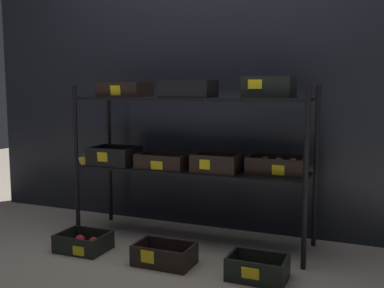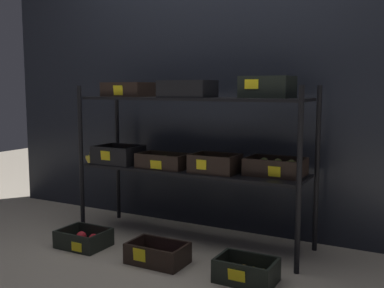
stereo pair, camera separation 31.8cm
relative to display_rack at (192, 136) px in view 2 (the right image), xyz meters
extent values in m
plane|color=gray|center=(-0.01, 0.01, -0.75)|extent=(10.00, 10.00, 0.00)
cube|color=black|center=(-0.01, 0.43, 0.34)|extent=(4.03, 0.12, 2.18)
cylinder|color=black|center=(-0.82, -0.21, -0.20)|extent=(0.03, 0.03, 1.10)
cylinder|color=black|center=(0.81, -0.21, -0.20)|extent=(0.03, 0.03, 1.10)
cylinder|color=black|center=(-0.82, 0.23, -0.20)|extent=(0.03, 0.03, 1.10)
cylinder|color=black|center=(0.81, 0.23, -0.20)|extent=(0.03, 0.03, 1.10)
cube|color=black|center=(-0.01, 0.01, -0.24)|extent=(1.60, 0.41, 0.02)
cube|color=black|center=(-0.01, 0.01, 0.26)|extent=(1.60, 0.41, 0.02)
cube|color=black|center=(-0.60, -0.04, -0.22)|extent=(0.33, 0.26, 0.01)
cube|color=black|center=(-0.60, -0.17, -0.16)|extent=(0.33, 0.02, 0.12)
cube|color=black|center=(-0.60, 0.08, -0.16)|extent=(0.33, 0.02, 0.12)
cube|color=black|center=(-0.76, -0.04, -0.16)|extent=(0.02, 0.23, 0.12)
cube|color=black|center=(-0.45, -0.04, -0.16)|extent=(0.02, 0.23, 0.12)
sphere|color=orange|center=(-0.69, -0.09, -0.19)|extent=(0.06, 0.06, 0.06)
sphere|color=orange|center=(-0.60, -0.09, -0.19)|extent=(0.06, 0.06, 0.06)
sphere|color=orange|center=(-0.52, -0.09, -0.19)|extent=(0.06, 0.06, 0.06)
sphere|color=orange|center=(-0.68, 0.00, -0.19)|extent=(0.06, 0.06, 0.06)
sphere|color=orange|center=(-0.60, 0.00, -0.19)|extent=(0.06, 0.06, 0.06)
sphere|color=orange|center=(-0.53, 0.00, -0.19)|extent=(0.06, 0.06, 0.06)
cube|color=yellow|center=(-0.62, -0.18, -0.16)|extent=(0.08, 0.01, 0.07)
cube|color=black|center=(-0.20, -0.06, -0.22)|extent=(0.36, 0.21, 0.01)
cube|color=black|center=(-0.20, -0.15, -0.17)|extent=(0.36, 0.02, 0.09)
cube|color=black|center=(-0.20, 0.04, -0.17)|extent=(0.36, 0.02, 0.09)
cube|color=black|center=(-0.37, -0.06, -0.17)|extent=(0.02, 0.18, 0.09)
cube|color=black|center=(-0.03, -0.06, -0.17)|extent=(0.02, 0.18, 0.09)
sphere|color=#81C741|center=(-0.29, -0.09, -0.18)|extent=(0.07, 0.07, 0.07)
sphere|color=#95BE32|center=(-0.20, -0.08, -0.18)|extent=(0.07, 0.07, 0.07)
sphere|color=#8ABE47|center=(-0.11, -0.08, -0.18)|extent=(0.07, 0.07, 0.07)
sphere|color=#86B246|center=(-0.29, -0.03, -0.18)|extent=(0.07, 0.07, 0.07)
sphere|color=#95C83F|center=(-0.20, -0.02, -0.18)|extent=(0.07, 0.07, 0.07)
sphere|color=#83C334|center=(-0.12, -0.03, -0.18)|extent=(0.07, 0.07, 0.07)
cube|color=yellow|center=(-0.20, -0.16, -0.19)|extent=(0.09, 0.01, 0.06)
cube|color=black|center=(0.20, -0.04, -0.22)|extent=(0.31, 0.23, 0.01)
cube|color=black|center=(0.20, -0.15, -0.16)|extent=(0.31, 0.02, 0.11)
cube|color=black|center=(0.20, 0.07, -0.16)|extent=(0.31, 0.02, 0.11)
cube|color=black|center=(0.05, -0.04, -0.16)|extent=(0.02, 0.20, 0.11)
cube|color=black|center=(0.34, -0.04, -0.16)|extent=(0.02, 0.20, 0.11)
ellipsoid|color=yellow|center=(0.13, -0.07, -0.18)|extent=(0.06, 0.06, 0.08)
ellipsoid|color=yellow|center=(0.20, -0.07, -0.18)|extent=(0.06, 0.06, 0.08)
ellipsoid|color=yellow|center=(0.27, -0.07, -0.18)|extent=(0.06, 0.06, 0.08)
ellipsoid|color=yellow|center=(0.13, -0.01, -0.18)|extent=(0.06, 0.06, 0.08)
ellipsoid|color=yellow|center=(0.19, -0.01, -0.18)|extent=(0.06, 0.06, 0.08)
ellipsoid|color=yellow|center=(0.27, 0.00, -0.18)|extent=(0.06, 0.06, 0.08)
cube|color=yellow|center=(0.15, -0.16, -0.16)|extent=(0.07, 0.01, 0.06)
cube|color=black|center=(0.58, 0.06, -0.22)|extent=(0.37, 0.25, 0.01)
cube|color=black|center=(0.58, -0.06, -0.17)|extent=(0.37, 0.02, 0.10)
cube|color=black|center=(0.58, 0.18, -0.17)|extent=(0.37, 0.02, 0.10)
cube|color=black|center=(0.40, 0.06, -0.17)|extent=(0.02, 0.22, 0.10)
cube|color=black|center=(0.76, 0.06, -0.17)|extent=(0.02, 0.22, 0.10)
ellipsoid|color=#BBBD54|center=(0.50, 0.02, -0.17)|extent=(0.07, 0.07, 0.09)
ellipsoid|color=#BDC25B|center=(0.59, 0.03, -0.17)|extent=(0.07, 0.07, 0.09)
ellipsoid|color=#B6BE56|center=(0.67, 0.02, -0.17)|extent=(0.07, 0.07, 0.09)
ellipsoid|color=#A9BC5D|center=(0.49, 0.10, -0.17)|extent=(0.07, 0.07, 0.09)
ellipsoid|color=#B1B855|center=(0.58, 0.10, -0.17)|extent=(0.07, 0.07, 0.09)
ellipsoid|color=#B3BB5D|center=(0.68, 0.10, -0.17)|extent=(0.07, 0.07, 0.09)
cube|color=yellow|center=(0.62, -0.07, -0.18)|extent=(0.08, 0.01, 0.07)
cube|color=black|center=(-0.53, 0.00, 0.28)|extent=(0.33, 0.26, 0.01)
cube|color=black|center=(-0.53, -0.12, 0.33)|extent=(0.33, 0.02, 0.09)
cube|color=black|center=(-0.53, 0.12, 0.33)|extent=(0.33, 0.02, 0.09)
cube|color=black|center=(-0.69, 0.00, 0.33)|extent=(0.02, 0.22, 0.09)
cube|color=black|center=(-0.38, 0.00, 0.33)|extent=(0.02, 0.22, 0.09)
sphere|color=orange|center=(-0.59, -0.04, 0.32)|extent=(0.07, 0.07, 0.07)
sphere|color=orange|center=(-0.48, -0.03, 0.32)|extent=(0.07, 0.07, 0.07)
sphere|color=orange|center=(-0.60, 0.05, 0.32)|extent=(0.07, 0.07, 0.07)
sphere|color=orange|center=(-0.48, 0.04, 0.32)|extent=(0.07, 0.07, 0.07)
cube|color=yellow|center=(-0.53, -0.13, 0.31)|extent=(0.08, 0.01, 0.07)
cube|color=black|center=(0.00, -0.06, 0.28)|extent=(0.35, 0.24, 0.01)
cube|color=black|center=(0.00, -0.17, 0.33)|extent=(0.35, 0.02, 0.10)
cube|color=black|center=(0.00, 0.05, 0.33)|extent=(0.35, 0.02, 0.10)
cube|color=black|center=(-0.17, -0.06, 0.33)|extent=(0.02, 0.21, 0.10)
cube|color=black|center=(0.16, -0.06, 0.33)|extent=(0.02, 0.21, 0.10)
ellipsoid|color=brown|center=(-0.10, -0.09, 0.32)|extent=(0.05, 0.05, 0.07)
ellipsoid|color=brown|center=(-0.04, -0.09, 0.32)|extent=(0.05, 0.05, 0.07)
ellipsoid|color=brown|center=(0.03, -0.09, 0.32)|extent=(0.05, 0.05, 0.07)
ellipsoid|color=brown|center=(0.10, -0.09, 0.32)|extent=(0.05, 0.05, 0.07)
ellipsoid|color=brown|center=(-0.10, -0.02, 0.32)|extent=(0.05, 0.05, 0.07)
ellipsoid|color=brown|center=(-0.04, -0.02, 0.32)|extent=(0.05, 0.05, 0.07)
ellipsoid|color=brown|center=(0.03, -0.02, 0.32)|extent=(0.05, 0.05, 0.07)
ellipsoid|color=brown|center=(0.10, -0.02, 0.32)|extent=(0.05, 0.05, 0.07)
cube|color=black|center=(0.52, 0.06, 0.28)|extent=(0.31, 0.25, 0.01)
cube|color=black|center=(0.52, -0.06, 0.35)|extent=(0.31, 0.02, 0.13)
cube|color=black|center=(0.52, 0.18, 0.35)|extent=(0.31, 0.02, 0.13)
cube|color=black|center=(0.37, 0.06, 0.35)|extent=(0.02, 0.22, 0.13)
cube|color=black|center=(0.67, 0.06, 0.35)|extent=(0.02, 0.22, 0.13)
sphere|color=gold|center=(0.46, 0.02, 0.32)|extent=(0.07, 0.07, 0.07)
sphere|color=gold|center=(0.57, 0.03, 0.32)|extent=(0.07, 0.07, 0.07)
sphere|color=#DFC952|center=(0.47, 0.10, 0.32)|extent=(0.07, 0.07, 0.07)
sphere|color=#D2C759|center=(0.57, 0.10, 0.32)|extent=(0.07, 0.07, 0.07)
cube|color=yellow|center=(0.46, -0.07, 0.36)|extent=(0.09, 0.01, 0.06)
cylinder|color=brown|center=(-0.86, -0.05, -0.17)|extent=(0.02, 0.02, 0.02)
ellipsoid|color=yellow|center=(-0.88, -0.06, -0.23)|extent=(0.09, 0.03, 0.10)
ellipsoid|color=yellow|center=(-0.87, -0.06, -0.23)|extent=(0.07, 0.03, 0.10)
ellipsoid|color=yellow|center=(-0.86, -0.06, -0.23)|extent=(0.03, 0.03, 0.10)
ellipsoid|color=yellow|center=(-0.85, -0.06, -0.23)|extent=(0.07, 0.03, 0.10)
ellipsoid|color=yellow|center=(-0.84, -0.06, -0.23)|extent=(0.09, 0.03, 0.09)
cube|color=black|center=(-0.60, -0.45, -0.74)|extent=(0.32, 0.26, 0.01)
cube|color=black|center=(-0.60, -0.57, -0.68)|extent=(0.32, 0.02, 0.11)
cube|color=black|center=(-0.60, -0.33, -0.68)|extent=(0.32, 0.02, 0.11)
cube|color=black|center=(-0.76, -0.45, -0.68)|extent=(0.02, 0.23, 0.11)
cube|color=black|center=(-0.45, -0.45, -0.68)|extent=(0.02, 0.23, 0.11)
sphere|color=red|center=(-0.65, -0.49, -0.70)|extent=(0.07, 0.07, 0.07)
sphere|color=red|center=(-0.54, -0.49, -0.70)|extent=(0.07, 0.07, 0.07)
sphere|color=red|center=(-0.66, -0.41, -0.70)|extent=(0.07, 0.07, 0.07)
sphere|color=red|center=(-0.55, -0.41, -0.70)|extent=(0.07, 0.07, 0.07)
cube|color=yellow|center=(-0.55, -0.58, -0.70)|extent=(0.08, 0.00, 0.06)
cube|color=black|center=(0.01, -0.46, -0.74)|extent=(0.36, 0.23, 0.01)
cube|color=black|center=(0.01, -0.57, -0.68)|extent=(0.36, 0.02, 0.12)
cube|color=black|center=(0.01, -0.36, -0.68)|extent=(0.36, 0.02, 0.12)
cube|color=black|center=(-0.17, -0.46, -0.68)|extent=(0.02, 0.20, 0.12)
cube|color=black|center=(0.18, -0.46, -0.68)|extent=(0.02, 0.20, 0.12)
sphere|color=#561B48|center=(-0.11, -0.50, -0.71)|extent=(0.05, 0.05, 0.05)
sphere|color=#662957|center=(-0.05, -0.50, -0.71)|extent=(0.05, 0.05, 0.05)
sphere|color=#56294C|center=(0.00, -0.50, -0.71)|extent=(0.05, 0.05, 0.05)
sphere|color=#662047|center=(0.06, -0.50, -0.71)|extent=(0.05, 0.05, 0.05)
sphere|color=#56195E|center=(0.12, -0.50, -0.71)|extent=(0.05, 0.05, 0.05)
sphere|color=#631753|center=(-0.11, -0.43, -0.71)|extent=(0.05, 0.05, 0.05)
sphere|color=#642745|center=(-0.05, -0.42, -0.71)|extent=(0.05, 0.05, 0.05)
sphere|color=#581D58|center=(0.01, -0.43, -0.71)|extent=(0.05, 0.05, 0.05)
sphere|color=#682248|center=(0.06, -0.43, -0.71)|extent=(0.05, 0.05, 0.05)
sphere|color=#6C1E56|center=(0.12, -0.43, -0.71)|extent=(0.05, 0.05, 0.05)
cube|color=yellow|center=(-0.05, -0.58, -0.67)|extent=(0.09, 0.01, 0.08)
cube|color=black|center=(0.59, -0.46, -0.74)|extent=(0.33, 0.22, 0.01)
cube|color=black|center=(0.59, -0.56, -0.68)|extent=(0.33, 0.02, 0.12)
cube|color=black|center=(0.59, -0.35, -0.68)|extent=(0.33, 0.02, 0.12)
cube|color=black|center=(0.43, -0.46, -0.68)|extent=(0.02, 0.19, 0.12)
cube|color=black|center=(0.75, -0.46, -0.68)|extent=(0.02, 0.19, 0.12)
ellipsoid|color=brown|center=(0.50, -0.49, -0.70)|extent=(0.05, 0.05, 0.07)
ellipsoid|color=brown|center=(0.56, -0.49, -0.70)|extent=(0.05, 0.05, 0.07)
ellipsoid|color=brown|center=(0.62, -0.49, -0.70)|extent=(0.05, 0.05, 0.07)
ellipsoid|color=brown|center=(0.68, -0.49, -0.70)|extent=(0.05, 0.05, 0.07)
ellipsoid|color=brown|center=(0.50, -0.43, -0.70)|extent=(0.05, 0.05, 0.07)
ellipsoid|color=brown|center=(0.56, -0.42, -0.70)|extent=(0.05, 0.05, 0.07)
ellipsoid|color=brown|center=(0.62, -0.43, -0.70)|extent=(0.05, 0.05, 0.07)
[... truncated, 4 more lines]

